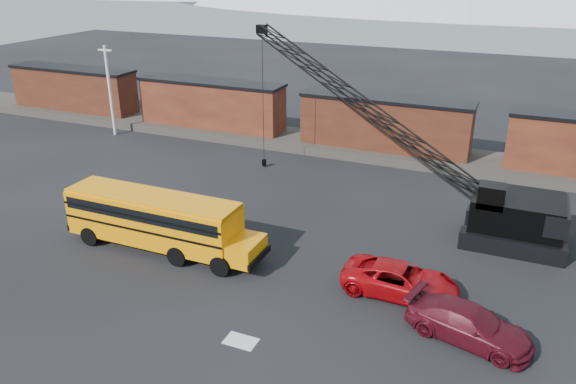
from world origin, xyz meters
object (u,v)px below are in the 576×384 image
crawler_crane (366,107)px  red_pickup (400,280)px  school_bus (159,220)px  maroon_suv (469,324)px

crawler_crane → red_pickup: bearing=-64.6°
school_bus → crawler_crane: (8.19, 11.43, 4.44)m
school_bus → red_pickup: 13.30m
red_pickup → crawler_crane: crawler_crane is taller
school_bus → maroon_suv: (16.70, -1.54, -1.02)m
crawler_crane → school_bus: bearing=-125.6°
red_pickup → crawler_crane: 12.99m
red_pickup → maroon_suv: maroon_suv is taller
red_pickup → maroon_suv: (3.46, -2.32, 0.00)m
red_pickup → maroon_suv: bearing=-123.1°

